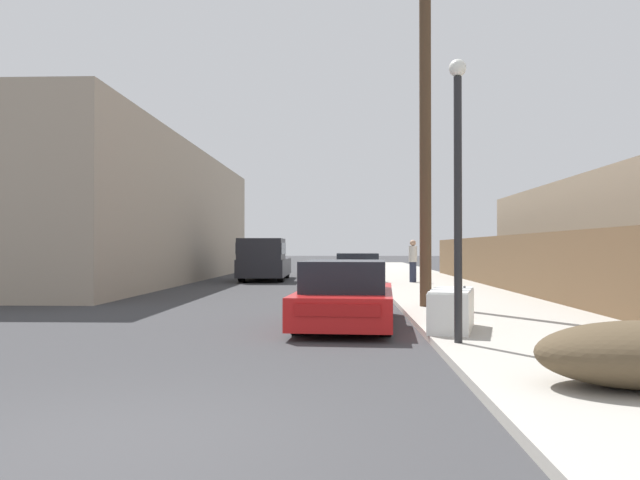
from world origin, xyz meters
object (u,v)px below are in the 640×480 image
at_px(street_lamp, 458,176).
at_px(pedestrian, 413,260).
at_px(car_parked_mid, 358,270).
at_px(utility_pole, 425,114).
at_px(parked_sports_car_red, 346,296).
at_px(pickup_truck, 264,260).
at_px(discarded_fridge, 452,309).

height_order(street_lamp, pedestrian, street_lamp).
distance_m(car_parked_mid, utility_pole, 10.85).
bearing_deg(parked_sports_car_red, street_lamp, -55.92).
relative_size(pickup_truck, utility_pole, 0.65).
distance_m(parked_sports_car_red, utility_pole, 5.43).
distance_m(pickup_truck, street_lamp, 20.10).
distance_m(pickup_truck, utility_pole, 15.17).
distance_m(discarded_fridge, car_parked_mid, 14.27).
bearing_deg(street_lamp, pickup_truck, 105.59).
bearing_deg(pickup_truck, parked_sports_car_red, 101.54).
height_order(parked_sports_car_red, pedestrian, pedestrian).
relative_size(parked_sports_car_red, car_parked_mid, 1.03).
relative_size(discarded_fridge, street_lamp, 0.44).
height_order(parked_sports_car_red, pickup_truck, pickup_truck).
bearing_deg(discarded_fridge, pickup_truck, 121.66).
height_order(discarded_fridge, pickup_truck, pickup_truck).
bearing_deg(pedestrian, utility_pole, -94.64).
distance_m(parked_sports_car_red, street_lamp, 3.86).
xyz_separation_m(pickup_truck, street_lamp, (5.39, -19.29, 1.63)).
relative_size(parked_sports_car_red, street_lamp, 1.13).
distance_m(utility_pole, street_lamp, 6.14).
distance_m(discarded_fridge, pickup_truck, 18.68).
xyz_separation_m(pickup_truck, pedestrian, (6.50, -3.13, 0.04)).
bearing_deg(street_lamp, utility_pole, 87.34).
relative_size(car_parked_mid, street_lamp, 1.09).
bearing_deg(pedestrian, car_parked_mid, -167.76).
bearing_deg(car_parked_mid, pedestrian, 13.21).
height_order(pickup_truck, pedestrian, pickup_truck).
xyz_separation_m(car_parked_mid, pedestrian, (2.26, 0.49, 0.39)).
bearing_deg(parked_sports_car_red, car_parked_mid, 91.66).
bearing_deg(parked_sports_car_red, pickup_truck, 106.69).
bearing_deg(pickup_truck, street_lamp, 104.35).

